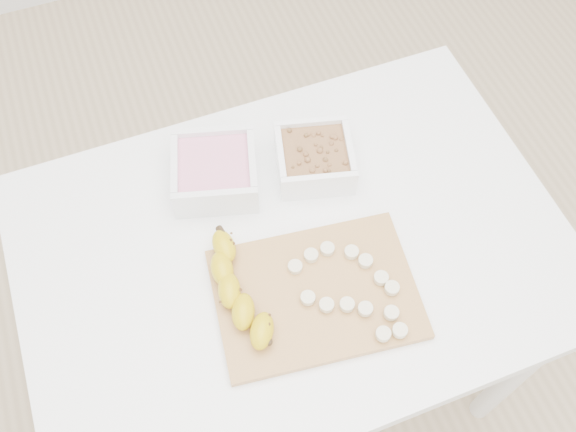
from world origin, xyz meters
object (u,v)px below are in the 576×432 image
object	(u,v)px
banana	(239,291)
table	(293,268)
bowl_yogurt	(215,171)
bowl_granola	(314,158)
cutting_board	(316,294)

from	to	relation	value
banana	table	bearing A→B (deg)	35.97
bowl_yogurt	banana	world-z (taller)	bowl_yogurt
bowl_granola	banana	world-z (taller)	bowl_granola
bowl_granola	bowl_yogurt	bearing A→B (deg)	169.00
table	banana	size ratio (longest dim) A/B	4.41
bowl_yogurt	bowl_granola	distance (m)	0.19
bowl_granola	banana	bearing A→B (deg)	-136.53
cutting_board	banana	bearing A→B (deg)	162.28
table	cutting_board	size ratio (longest dim) A/B	2.87
bowl_yogurt	bowl_granola	bearing A→B (deg)	-11.00
bowl_granola	banana	xyz separation A→B (m)	(-0.23, -0.21, 0.00)
table	bowl_granola	world-z (taller)	bowl_granola
bowl_granola	banana	size ratio (longest dim) A/B	0.77
bowl_yogurt	cutting_board	world-z (taller)	bowl_yogurt
bowl_granola	cutting_board	world-z (taller)	bowl_granola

